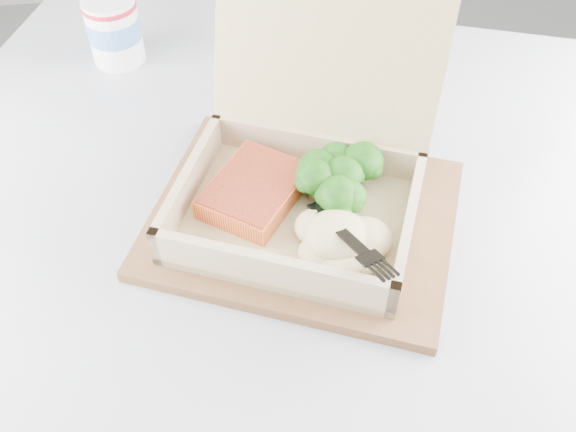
{
  "coord_description": "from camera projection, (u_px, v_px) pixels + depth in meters",
  "views": [
    {
      "loc": [
        0.01,
        -0.35,
        1.29
      ],
      "look_at": [
        0.07,
        0.08,
        0.8
      ],
      "focal_mm": 40.0,
      "sensor_mm": 36.0,
      "label": 1
    }
  ],
  "objects": [
    {
      "name": "serving_tray",
      "position": [
        303.0,
        218.0,
        0.7
      ],
      "size": [
        0.39,
        0.36,
        0.01
      ],
      "primitive_type": "cube",
      "rotation": [
        0.0,
        0.0,
        -0.4
      ],
      "color": "brown",
      "rests_on": "cafe_table"
    },
    {
      "name": "cafe_table",
      "position": [
        260.0,
        316.0,
        0.85
      ],
      "size": [
        1.13,
        1.13,
        0.76
      ],
      "rotation": [
        0.0,
        0.0,
        -0.35
      ],
      "color": "black",
      "rests_on": "floor"
    },
    {
      "name": "receipt",
      "position": [
        327.0,
        117.0,
        0.82
      ],
      "size": [
        0.12,
        0.15,
        0.0
      ],
      "primitive_type": "cube",
      "rotation": [
        0.0,
        0.0,
        -0.44
      ],
      "color": "white",
      "rests_on": "cafe_table"
    },
    {
      "name": "broccoli_pile",
      "position": [
        343.0,
        181.0,
        0.68
      ],
      "size": [
        0.11,
        0.11,
        0.04
      ],
      "primitive_type": null,
      "color": "#2E7D1B",
      "rests_on": "takeout_container"
    },
    {
      "name": "plastic_fork",
      "position": [
        327.0,
        214.0,
        0.63
      ],
      "size": [
        0.07,
        0.15,
        0.03
      ],
      "rotation": [
        0.0,
        0.0,
        3.48
      ],
      "color": "black",
      "rests_on": "mashed_potatoes"
    },
    {
      "name": "takeout_container",
      "position": [
        306.0,
        157.0,
        0.67
      ],
      "size": [
        0.32,
        0.33,
        0.22
      ],
      "rotation": [
        0.0,
        0.0,
        -0.4
      ],
      "color": "tan",
      "rests_on": "serving_tray"
    },
    {
      "name": "mashed_potatoes",
      "position": [
        337.0,
        236.0,
        0.63
      ],
      "size": [
        0.11,
        0.09,
        0.04
      ],
      "primitive_type": "ellipsoid",
      "color": "#C8B681",
      "rests_on": "takeout_container"
    },
    {
      "name": "salmon_fillet",
      "position": [
        255.0,
        191.0,
        0.68
      ],
      "size": [
        0.13,
        0.14,
        0.02
      ],
      "primitive_type": "cube",
      "rotation": [
        0.0,
        0.0,
        -0.62
      ],
      "color": "orange",
      "rests_on": "takeout_container"
    },
    {
      "name": "paper_cup",
      "position": [
        114.0,
        28.0,
        0.87
      ],
      "size": [
        0.07,
        0.07,
        0.09
      ],
      "color": "silver",
      "rests_on": "cafe_table"
    }
  ]
}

